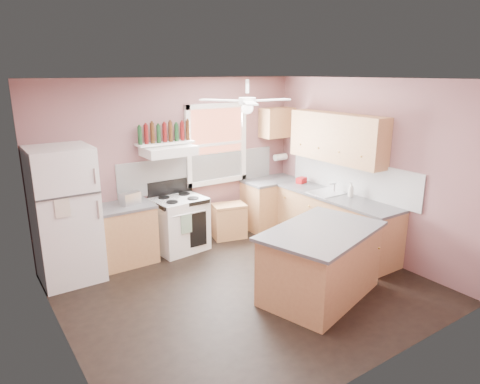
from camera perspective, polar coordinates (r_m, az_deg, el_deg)
floor at (r=5.84m, az=0.87°, el=-12.72°), size 4.50×4.50×0.00m
ceiling at (r=5.13m, az=0.99°, el=14.82°), size 4.50×4.50×0.00m
wall_back at (r=7.03m, az=-8.63°, el=3.82°), size 4.50×0.05×2.70m
wall_right at (r=6.86m, az=16.69°, el=3.02°), size 0.05×4.00×2.70m
wall_left at (r=4.48m, az=-23.66°, el=-4.27°), size 0.05×4.00×2.70m
backsplash_back at (r=7.24m, az=-5.23°, el=2.85°), size 2.90×0.03×0.55m
backsplash_right at (r=7.05m, az=14.50°, el=2.06°), size 0.03×2.60×0.55m
window_view at (r=7.30m, az=-3.23°, el=6.40°), size 1.00×0.02×1.20m
window_frame at (r=7.28m, az=-3.12°, el=6.37°), size 1.16×0.07×1.36m
refrigerator at (r=6.21m, az=-22.25°, el=-2.86°), size 0.79×0.76×1.85m
base_cabinet_left at (r=6.62m, az=-15.37°, el=-5.65°), size 0.90×0.60×0.86m
counter_left at (r=6.48m, az=-15.65°, el=-1.94°), size 0.92×0.62×0.04m
toaster at (r=6.47m, az=-14.43°, el=-0.84°), size 0.31×0.23×0.18m
stove at (r=6.93m, az=-8.07°, el=-4.26°), size 0.84×0.72×0.86m
range_hood at (r=6.64m, az=-9.48°, el=5.45°), size 0.78×0.50×0.14m
bottle_shelf at (r=6.73m, az=-9.95°, el=6.43°), size 0.90×0.26×0.03m
cart at (r=7.41m, az=-1.48°, el=-4.05°), size 0.62×0.49×0.55m
base_cabinet_corner at (r=7.90m, az=4.18°, el=-1.62°), size 1.00×0.60×0.86m
base_cabinet_right at (r=7.06m, az=12.55°, el=-4.12°), size 0.60×2.20×0.86m
counter_corner at (r=7.78m, az=4.25°, el=1.55°), size 1.02×0.62×0.04m
counter_right at (r=6.91m, az=12.71°, el=-0.62°), size 0.62×2.22×0.04m
sink at (r=7.04m, az=11.54°, el=-0.13°), size 0.55×0.45×0.03m
faucet at (r=7.13m, az=12.47°, el=0.65°), size 0.03×0.03×0.14m
upper_cabinet_right at (r=6.96m, az=12.75°, el=7.08°), size 0.33×1.80×0.76m
upper_cabinet_corner at (r=7.82m, az=4.97°, el=9.21°), size 0.60×0.33×0.52m
paper_towel at (r=8.02m, az=5.39°, el=4.66°), size 0.26×0.12×0.12m
island at (r=5.59m, az=10.65°, el=-9.43°), size 1.71×1.33×0.86m
island_top at (r=5.42m, az=10.89°, el=-5.12°), size 1.82×1.44×0.04m
ceiling_fan_hub at (r=5.14m, az=0.98°, el=12.04°), size 0.20×0.20×0.08m
soap_bottle at (r=6.85m, az=14.58°, el=0.29°), size 0.12×0.12×0.23m
red_caddy at (r=7.56m, az=8.19°, el=1.56°), size 0.21×0.16×0.10m
wine_bottles at (r=6.71m, az=-9.98°, el=7.79°), size 0.86×0.06×0.31m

